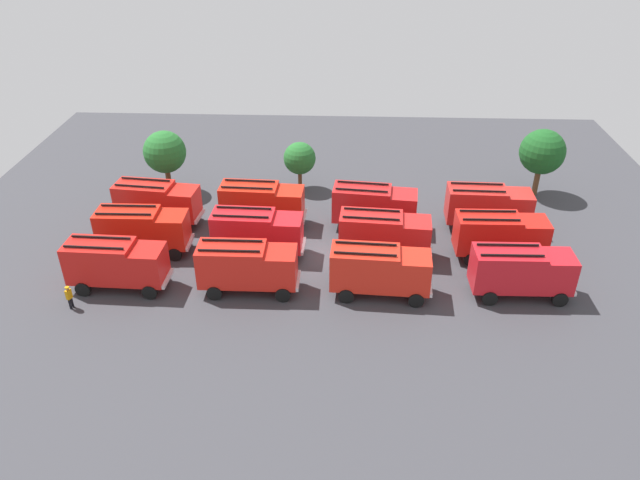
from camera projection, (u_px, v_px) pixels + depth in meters
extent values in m
plane|color=#38383D|center=(320.00, 255.00, 48.09)|extent=(65.46, 65.46, 0.00)
cube|color=red|center=(149.00, 265.00, 43.09)|extent=(2.29, 2.58, 2.60)
cube|color=#8C9EAD|center=(163.00, 262.00, 42.86)|extent=(0.16, 2.13, 1.46)
cube|color=red|center=(101.00, 261.00, 43.24)|extent=(4.89, 2.67, 2.90)
cube|color=black|center=(101.00, 237.00, 43.02)|extent=(4.32, 0.27, 0.12)
cube|color=black|center=(93.00, 247.00, 41.84)|extent=(4.32, 0.27, 0.12)
cube|color=silver|center=(168.00, 279.00, 43.60)|extent=(0.28, 2.38, 0.28)
cylinder|color=black|center=(160.00, 273.00, 44.90)|extent=(1.11, 0.39, 1.10)
cylinder|color=black|center=(150.00, 292.00, 42.85)|extent=(1.11, 0.39, 1.10)
cylinder|color=black|center=(96.00, 270.00, 45.22)|extent=(1.11, 0.39, 1.10)
cylinder|color=black|center=(83.00, 289.00, 43.18)|extent=(1.11, 0.39, 1.10)
cube|color=red|center=(281.00, 267.00, 42.82)|extent=(2.21, 2.51, 2.60)
cube|color=#8C9EAD|center=(296.00, 264.00, 42.61)|extent=(0.08, 2.13, 1.46)
cube|color=red|center=(232.00, 264.00, 42.87)|extent=(4.81, 2.51, 2.90)
cube|color=black|center=(232.00, 240.00, 42.65)|extent=(4.32, 0.13, 0.12)
cube|color=black|center=(229.00, 251.00, 41.47)|extent=(4.32, 0.13, 0.12)
cube|color=silver|center=(298.00, 281.00, 43.36)|extent=(0.21, 2.38, 0.28)
cylinder|color=black|center=(286.00, 276.00, 44.64)|extent=(1.10, 0.35, 1.10)
cylinder|color=black|center=(283.00, 295.00, 42.58)|extent=(1.10, 0.35, 1.10)
cylinder|color=black|center=(221.00, 274.00, 44.82)|extent=(1.10, 0.35, 1.10)
cylinder|color=black|center=(214.00, 293.00, 42.77)|extent=(1.10, 0.35, 1.10)
cube|color=red|center=(414.00, 272.00, 42.29)|extent=(2.35, 2.63, 2.60)
cube|color=#8C9EAD|center=(430.00, 269.00, 42.03)|extent=(0.21, 2.13, 1.46)
cube|color=red|center=(365.00, 267.00, 42.51)|extent=(4.94, 2.78, 2.90)
cube|color=black|center=(366.00, 243.00, 42.29)|extent=(4.32, 0.38, 0.12)
cube|color=black|center=(365.00, 254.00, 41.12)|extent=(4.32, 0.38, 0.12)
cube|color=silver|center=(430.00, 286.00, 42.77)|extent=(0.34, 2.38, 0.28)
cylinder|color=black|center=(415.00, 280.00, 44.09)|extent=(1.12, 0.42, 1.10)
cylinder|color=black|center=(416.00, 300.00, 42.05)|extent=(1.12, 0.42, 1.10)
cylinder|color=black|center=(348.00, 277.00, 44.52)|extent=(1.12, 0.42, 1.10)
cylinder|color=black|center=(346.00, 296.00, 42.48)|extent=(1.12, 0.42, 1.10)
cube|color=red|center=(556.00, 271.00, 42.35)|extent=(2.23, 2.53, 2.60)
cube|color=#8C9EAD|center=(572.00, 268.00, 42.16)|extent=(0.11, 2.13, 1.46)
cube|color=red|center=(507.00, 269.00, 42.36)|extent=(4.83, 2.56, 2.90)
cube|color=black|center=(508.00, 245.00, 42.14)|extent=(4.32, 0.17, 0.12)
cube|color=black|center=(513.00, 255.00, 40.96)|extent=(4.32, 0.17, 0.12)
cube|color=silver|center=(570.00, 285.00, 42.91)|extent=(0.23, 2.38, 0.28)
cylinder|color=black|center=(550.00, 280.00, 44.17)|extent=(1.10, 0.36, 1.10)
cylinder|color=black|center=(560.00, 299.00, 42.12)|extent=(1.10, 0.36, 1.10)
cylinder|color=black|center=(483.00, 279.00, 44.30)|extent=(1.10, 0.36, 1.10)
cylinder|color=black|center=(489.00, 298.00, 42.25)|extent=(1.10, 0.36, 1.10)
cube|color=red|center=(173.00, 230.00, 47.37)|extent=(2.22, 2.52, 2.60)
cube|color=#8C9EAD|center=(186.00, 226.00, 47.18)|extent=(0.10, 2.13, 1.46)
cube|color=red|center=(129.00, 227.00, 47.39)|extent=(4.82, 2.55, 2.90)
cube|color=black|center=(128.00, 206.00, 47.16)|extent=(4.32, 0.16, 0.12)
cube|color=black|center=(123.00, 214.00, 45.99)|extent=(4.32, 0.16, 0.12)
cube|color=silver|center=(190.00, 242.00, 47.93)|extent=(0.22, 2.38, 0.28)
cylinder|color=black|center=(182.00, 239.00, 49.19)|extent=(1.10, 0.36, 1.10)
cylinder|color=black|center=(175.00, 254.00, 47.14)|extent=(1.10, 0.36, 1.10)
cylinder|color=black|center=(122.00, 238.00, 49.33)|extent=(1.10, 0.36, 1.10)
cylinder|color=black|center=(113.00, 253.00, 47.27)|extent=(1.10, 0.36, 1.10)
cube|color=red|center=(288.00, 233.00, 46.92)|extent=(2.29, 2.58, 2.60)
cube|color=#8C9EAD|center=(301.00, 230.00, 46.69)|extent=(0.16, 2.13, 1.46)
cube|color=red|center=(244.00, 230.00, 47.08)|extent=(4.89, 2.67, 2.90)
cube|color=black|center=(244.00, 208.00, 46.85)|extent=(4.32, 0.28, 0.12)
cube|color=black|center=(241.00, 216.00, 45.68)|extent=(4.32, 0.28, 0.12)
cube|color=silver|center=(304.00, 246.00, 47.43)|extent=(0.29, 2.38, 0.28)
cylinder|color=black|center=(293.00, 242.00, 48.73)|extent=(1.11, 0.39, 1.10)
cylinder|color=black|center=(289.00, 258.00, 46.68)|extent=(1.11, 0.39, 1.10)
cylinder|color=black|center=(233.00, 240.00, 49.06)|extent=(1.11, 0.39, 1.10)
cylinder|color=black|center=(227.00, 255.00, 47.01)|extent=(1.11, 0.39, 1.10)
cube|color=red|center=(416.00, 236.00, 46.54)|extent=(2.38, 2.66, 2.60)
cube|color=#8C9EAD|center=(430.00, 233.00, 46.28)|extent=(0.24, 2.13, 1.46)
cube|color=red|center=(371.00, 232.00, 46.82)|extent=(4.97, 2.85, 2.90)
cube|color=black|center=(372.00, 210.00, 46.59)|extent=(4.32, 0.44, 0.12)
cube|color=black|center=(371.00, 218.00, 45.42)|extent=(4.32, 0.44, 0.12)
cube|color=silver|center=(430.00, 249.00, 47.02)|extent=(0.38, 2.38, 0.28)
cylinder|color=black|center=(416.00, 245.00, 48.35)|extent=(1.12, 0.43, 1.10)
cylinder|color=black|center=(417.00, 261.00, 46.31)|extent=(1.12, 0.43, 1.10)
cylinder|color=black|center=(356.00, 241.00, 48.84)|extent=(1.12, 0.43, 1.10)
cylinder|color=black|center=(353.00, 257.00, 46.80)|extent=(1.12, 0.43, 1.10)
cube|color=red|center=(532.00, 235.00, 46.62)|extent=(2.23, 2.53, 2.60)
cube|color=#8C9EAD|center=(546.00, 232.00, 46.44)|extent=(0.11, 2.13, 1.46)
cube|color=red|center=(487.00, 233.00, 46.63)|extent=(4.83, 2.56, 2.90)
cube|color=black|center=(488.00, 211.00, 46.41)|extent=(4.32, 0.18, 0.12)
cube|color=black|center=(492.00, 220.00, 45.23)|extent=(4.32, 0.18, 0.12)
cube|color=silver|center=(545.00, 248.00, 47.19)|extent=(0.23, 2.38, 0.28)
cylinder|color=black|center=(527.00, 244.00, 48.45)|extent=(1.10, 0.36, 1.10)
cylinder|color=black|center=(535.00, 260.00, 46.39)|extent=(1.10, 0.36, 1.10)
cylinder|color=black|center=(466.00, 243.00, 48.57)|extent=(1.10, 0.36, 1.10)
cylinder|color=black|center=(471.00, 259.00, 46.51)|extent=(1.10, 0.36, 1.10)
cube|color=red|center=(185.00, 204.00, 51.15)|extent=(2.45, 2.71, 2.60)
cube|color=#8C9EAD|center=(196.00, 201.00, 50.86)|extent=(0.30, 2.12, 1.46)
cube|color=red|center=(145.00, 199.00, 51.51)|extent=(5.03, 2.98, 2.90)
cube|color=black|center=(146.00, 179.00, 51.28)|extent=(4.31, 0.56, 0.12)
cube|color=black|center=(139.00, 186.00, 50.11)|extent=(4.31, 0.56, 0.12)
cube|color=silver|center=(200.00, 216.00, 51.59)|extent=(0.44, 2.38, 0.28)
cylinder|color=black|center=(194.00, 213.00, 52.94)|extent=(1.13, 0.46, 1.10)
cylinder|color=black|center=(184.00, 226.00, 50.91)|extent=(1.13, 0.46, 1.10)
cylinder|color=black|center=(141.00, 209.00, 53.55)|extent=(1.13, 0.46, 1.10)
cylinder|color=black|center=(129.00, 222.00, 51.52)|extent=(1.13, 0.46, 1.10)
cube|color=red|center=(290.00, 204.00, 51.08)|extent=(2.31, 2.59, 2.60)
cube|color=#8C9EAD|center=(302.00, 201.00, 50.84)|extent=(0.17, 2.13, 1.46)
cube|color=red|center=(249.00, 201.00, 51.26)|extent=(4.91, 2.71, 2.90)
cube|color=black|center=(250.00, 181.00, 51.04)|extent=(4.32, 0.31, 0.12)
cube|color=black|center=(247.00, 188.00, 49.87)|extent=(4.32, 0.31, 0.12)
cube|color=silver|center=(304.00, 216.00, 51.59)|extent=(0.30, 2.38, 0.28)
cylinder|color=black|center=(295.00, 213.00, 52.89)|extent=(1.11, 0.40, 1.10)
cylinder|color=black|center=(291.00, 227.00, 50.84)|extent=(1.11, 0.40, 1.10)
cylinder|color=black|center=(240.00, 211.00, 53.25)|extent=(1.11, 0.40, 1.10)
cylinder|color=black|center=(234.00, 224.00, 51.21)|extent=(1.11, 0.40, 1.10)
cube|color=red|center=(403.00, 208.00, 50.53)|extent=(2.45, 2.71, 2.60)
cube|color=#8C9EAD|center=(416.00, 205.00, 50.23)|extent=(0.30, 2.12, 1.46)
cube|color=red|center=(362.00, 203.00, 50.88)|extent=(5.03, 2.98, 2.90)
cube|color=black|center=(363.00, 183.00, 50.65)|extent=(4.31, 0.56, 0.12)
cube|color=black|center=(362.00, 190.00, 49.49)|extent=(4.31, 0.56, 0.12)
cube|color=silver|center=(416.00, 221.00, 50.97)|extent=(0.44, 2.38, 0.28)
cylinder|color=black|center=(405.00, 217.00, 52.32)|extent=(1.13, 0.46, 1.10)
cylinder|color=black|center=(404.00, 231.00, 50.28)|extent=(1.13, 0.46, 1.10)
cylinder|color=black|center=(349.00, 213.00, 52.92)|extent=(1.13, 0.46, 1.10)
cylinder|color=black|center=(346.00, 227.00, 50.89)|extent=(1.13, 0.46, 1.10)
cube|color=red|center=(517.00, 207.00, 50.64)|extent=(2.27, 2.56, 2.60)
cube|color=#8C9EAD|center=(531.00, 204.00, 50.41)|extent=(0.14, 2.13, 1.46)
cube|color=red|center=(476.00, 204.00, 50.77)|extent=(4.87, 2.64, 2.90)
cube|color=black|center=(477.00, 184.00, 50.55)|extent=(4.32, 0.25, 0.12)
cube|color=black|center=(479.00, 191.00, 49.37)|extent=(4.32, 0.25, 0.12)
cube|color=silver|center=(529.00, 219.00, 51.16)|extent=(0.27, 2.38, 0.28)
cylinder|color=black|center=(514.00, 216.00, 52.45)|extent=(1.11, 0.38, 1.10)
cylinder|color=black|center=(520.00, 230.00, 50.40)|extent=(1.11, 0.38, 1.10)
cylinder|color=black|center=(457.00, 214.00, 52.75)|extent=(1.11, 0.38, 1.10)
cylinder|color=black|center=(461.00, 228.00, 50.70)|extent=(1.11, 0.38, 1.10)
cylinder|color=black|center=(261.00, 209.00, 54.00)|extent=(0.16, 0.16, 0.78)
cylinder|color=black|center=(260.00, 210.00, 53.82)|extent=(0.16, 0.16, 0.78)
cube|color=#B7140F|center=(260.00, 202.00, 53.53)|extent=(0.29, 0.45, 0.68)
sphere|color=tan|center=(260.00, 197.00, 53.30)|extent=(0.22, 0.22, 0.22)
cylinder|color=#B7140F|center=(260.00, 196.00, 53.26)|extent=(0.28, 0.28, 0.07)
cylinder|color=black|center=(260.00, 202.00, 55.10)|extent=(0.16, 0.16, 0.82)
cylinder|color=black|center=(262.00, 201.00, 55.14)|extent=(0.16, 0.16, 0.82)
cube|color=black|center=(261.00, 194.00, 54.72)|extent=(0.47, 0.36, 0.72)
sphere|color=#9E704C|center=(260.00, 189.00, 54.48)|extent=(0.23, 0.23, 0.23)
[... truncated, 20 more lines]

